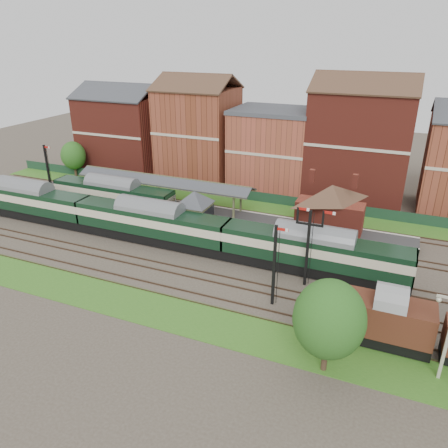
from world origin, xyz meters
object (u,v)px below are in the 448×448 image
at_px(dmu_train, 151,222).
at_px(platform_railcar, 113,195).
at_px(goods_van_a, 387,320).
at_px(signal_box, 195,213).
at_px(semaphore_bracket, 308,243).

height_order(dmu_train, platform_railcar, dmu_train).
bearing_deg(goods_van_a, dmu_train, 161.71).
relative_size(signal_box, platform_railcar, 0.33).
bearing_deg(dmu_train, semaphore_bracket, -7.39).
bearing_deg(goods_van_a, semaphore_bracket, 140.78).
bearing_deg(semaphore_bracket, goods_van_a, -39.22).
bearing_deg(signal_box, platform_railcar, 167.17).
bearing_deg(goods_van_a, signal_box, 151.96).
bearing_deg(signal_box, semaphore_bracket, -20.92).
distance_m(signal_box, dmu_train, 5.37).
xyz_separation_m(signal_box, goods_van_a, (23.00, -12.25, -0.84)).
xyz_separation_m(dmu_train, goods_van_a, (27.24, -9.00, -0.25)).
distance_m(signal_box, semaphore_bracket, 16.16).
height_order(platform_railcar, goods_van_a, platform_railcar).
bearing_deg(dmu_train, platform_railcar, 147.08).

